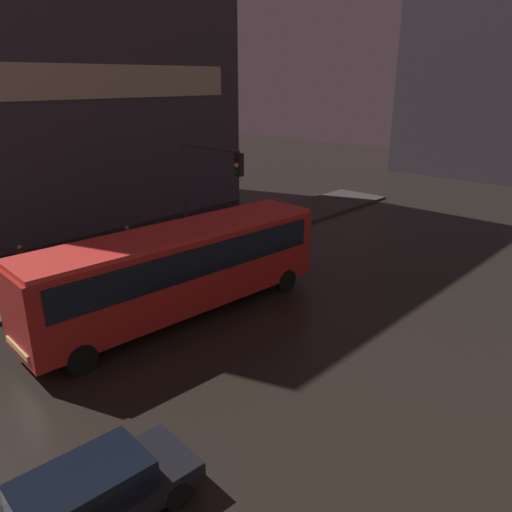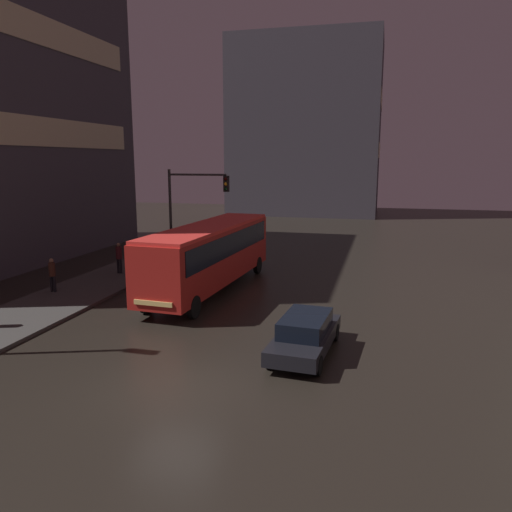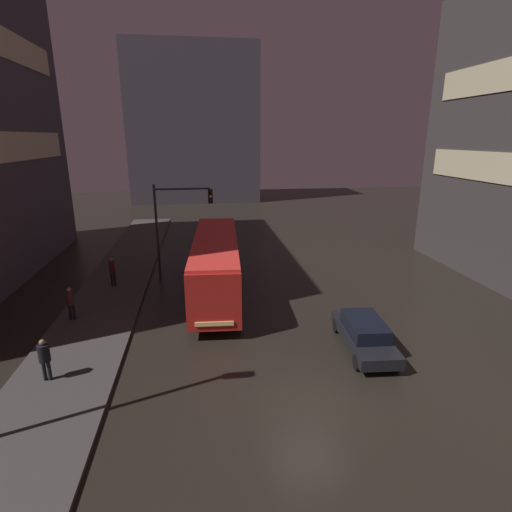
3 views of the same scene
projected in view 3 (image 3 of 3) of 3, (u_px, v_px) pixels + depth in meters
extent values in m
plane|color=black|center=(310.00, 407.00, 13.88)|extent=(120.00, 120.00, 0.00)
cube|color=#3D3A38|center=(105.00, 305.00, 22.17)|extent=(4.00, 48.00, 0.15)
cube|color=beige|center=(3.00, 147.00, 23.67)|extent=(0.24, 19.30, 1.80)
cube|color=#423D47|center=(194.00, 126.00, 58.85)|extent=(18.00, 12.00, 21.20)
cube|color=beige|center=(254.00, 145.00, 60.82)|extent=(0.24, 10.20, 1.80)
cube|color=beige|center=(254.00, 104.00, 59.12)|extent=(0.24, 10.20, 1.80)
cube|color=#AD1E19|center=(216.00, 263.00, 23.37)|extent=(3.19, 12.03, 2.73)
cube|color=black|center=(216.00, 253.00, 23.20)|extent=(3.20, 11.09, 1.10)
cube|color=red|center=(215.00, 239.00, 22.96)|extent=(3.13, 11.79, 0.16)
cube|color=#F4CC72|center=(214.00, 324.00, 17.94)|extent=(1.75, 0.20, 0.20)
cylinder|color=black|center=(239.00, 318.00, 19.51)|extent=(0.31, 1.01, 1.00)
cylinder|color=black|center=(191.00, 320.00, 19.34)|extent=(0.31, 1.01, 1.00)
cylinder|color=black|center=(234.00, 262.00, 28.21)|extent=(0.31, 1.01, 1.00)
cylinder|color=black|center=(201.00, 263.00, 28.04)|extent=(0.31, 1.01, 1.00)
cube|color=black|center=(364.00, 337.00, 17.56)|extent=(2.08, 4.77, 0.50)
cube|color=black|center=(365.00, 326.00, 17.40)|extent=(1.67, 2.66, 0.59)
cylinder|color=black|center=(396.00, 361.00, 16.12)|extent=(0.25, 0.65, 0.64)
cylinder|color=black|center=(357.00, 362.00, 16.02)|extent=(0.25, 0.65, 0.64)
cylinder|color=black|center=(369.00, 325.00, 19.23)|extent=(0.25, 0.65, 0.64)
cylinder|color=black|center=(336.00, 326.00, 19.13)|extent=(0.25, 0.65, 0.64)
cylinder|color=black|center=(70.00, 312.00, 20.09)|extent=(0.14, 0.14, 0.82)
cylinder|color=black|center=(74.00, 312.00, 20.11)|extent=(0.14, 0.14, 0.82)
cylinder|color=#422319|center=(70.00, 298.00, 19.89)|extent=(0.42, 0.42, 0.68)
sphere|color=#8C664C|center=(69.00, 290.00, 19.76)|extent=(0.22, 0.22, 0.22)
cylinder|color=black|center=(112.00, 279.00, 24.64)|extent=(0.14, 0.14, 0.86)
cylinder|color=black|center=(115.00, 279.00, 24.67)|extent=(0.14, 0.14, 0.86)
cylinder|color=#4C191E|center=(112.00, 267.00, 24.43)|extent=(0.37, 0.37, 0.72)
sphere|color=#8C664C|center=(111.00, 260.00, 24.29)|extent=(0.22, 0.22, 0.22)
cylinder|color=black|center=(44.00, 371.00, 15.04)|extent=(0.14, 0.14, 0.81)
cylinder|color=black|center=(49.00, 370.00, 15.06)|extent=(0.14, 0.14, 0.81)
cylinder|color=black|center=(44.00, 353.00, 14.84)|extent=(0.57, 0.57, 0.67)
sphere|color=#8C664C|center=(42.00, 342.00, 14.71)|extent=(0.22, 0.22, 0.22)
cylinder|color=#2D2D2D|center=(157.00, 233.00, 25.68)|extent=(0.16, 0.16, 6.18)
cylinder|color=#2D2D2D|center=(182.00, 189.00, 25.12)|extent=(3.49, 0.12, 0.12)
cube|color=black|center=(210.00, 196.00, 25.49)|extent=(0.30, 0.24, 0.90)
sphere|color=#390706|center=(210.00, 192.00, 25.28)|extent=(0.18, 0.18, 0.18)
sphere|color=gold|center=(210.00, 197.00, 25.36)|extent=(0.18, 0.18, 0.18)
sphere|color=black|center=(211.00, 201.00, 25.44)|extent=(0.18, 0.18, 0.18)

